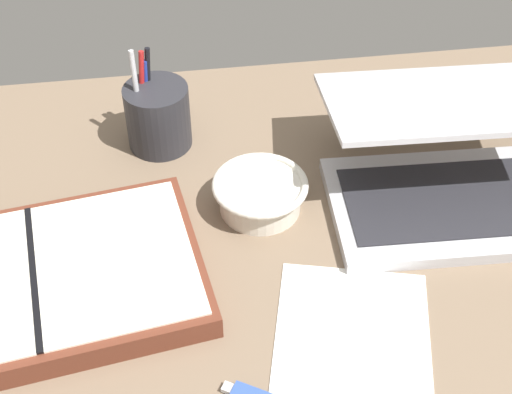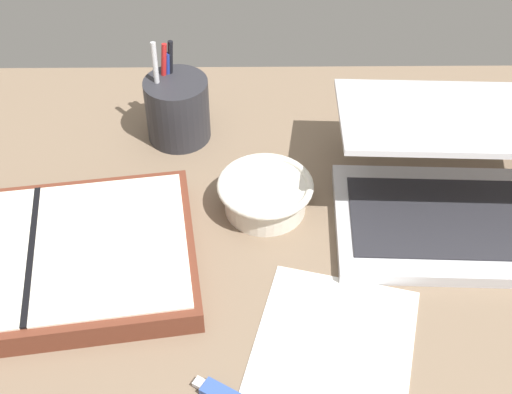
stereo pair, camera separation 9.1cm
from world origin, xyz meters
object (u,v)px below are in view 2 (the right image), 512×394
Objects in this scene: bowl at (265,194)px; planner at (34,261)px; laptop at (456,186)px; pen_cup at (177,109)px.

bowl reaches higher than planner.
planner is (-29.78, -11.39, -0.93)cm from bowl.
laptop reaches higher than bowl.
laptop is at bearing 2.33° from planner.
planner is at bearing -120.27° from pen_cup.
laptop is 43.10cm from pen_cup.
planner is (-55.72, -10.41, -3.18)cm from laptop.
bowl is 0.82× the size of pen_cup.
laptop is at bearing -24.52° from pen_cup.
bowl is 31.90cm from planner.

